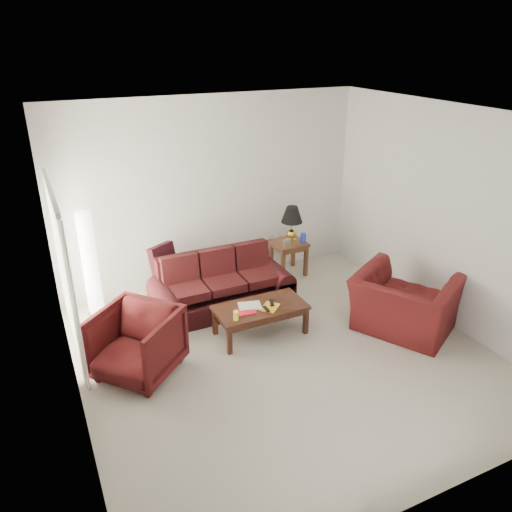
{
  "coord_description": "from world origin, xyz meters",
  "views": [
    {
      "loc": [
        -2.63,
        -4.71,
        3.8
      ],
      "look_at": [
        0.0,
        0.85,
        1.05
      ],
      "focal_mm": 35.0,
      "sensor_mm": 36.0,
      "label": 1
    }
  ],
  "objects_px": {
    "armchair_left": "(136,344)",
    "coffee_table": "(260,320)",
    "armchair_right": "(404,304)",
    "floor_lamp": "(90,264)",
    "sofa": "(222,284)",
    "end_table": "(288,257)"
  },
  "relations": [
    {
      "from": "sofa",
      "to": "armchair_left",
      "type": "xyz_separation_m",
      "value": [
        -1.5,
        -1.0,
        0.0
      ]
    },
    {
      "from": "floor_lamp",
      "to": "coffee_table",
      "type": "bearing_deg",
      "value": -38.36
    },
    {
      "from": "floor_lamp",
      "to": "armchair_left",
      "type": "xyz_separation_m",
      "value": [
        0.23,
        -1.7,
        -0.38
      ]
    },
    {
      "from": "armchair_right",
      "to": "floor_lamp",
      "type": "bearing_deg",
      "value": 29.3
    },
    {
      "from": "sofa",
      "to": "armchair_left",
      "type": "height_order",
      "value": "same"
    },
    {
      "from": "end_table",
      "to": "armchair_right",
      "type": "height_order",
      "value": "armchair_right"
    },
    {
      "from": "sofa",
      "to": "coffee_table",
      "type": "height_order",
      "value": "sofa"
    },
    {
      "from": "floor_lamp",
      "to": "coffee_table",
      "type": "height_order",
      "value": "floor_lamp"
    },
    {
      "from": "coffee_table",
      "to": "end_table",
      "type": "bearing_deg",
      "value": 40.54
    },
    {
      "from": "end_table",
      "to": "armchair_left",
      "type": "distance_m",
      "value": 3.43
    },
    {
      "from": "end_table",
      "to": "sofa",
      "type": "bearing_deg",
      "value": -155.74
    },
    {
      "from": "floor_lamp",
      "to": "armchair_right",
      "type": "relative_size",
      "value": 1.25
    },
    {
      "from": "sofa",
      "to": "coffee_table",
      "type": "relative_size",
      "value": 1.67
    },
    {
      "from": "armchair_left",
      "to": "armchair_right",
      "type": "height_order",
      "value": "armchair_left"
    },
    {
      "from": "end_table",
      "to": "armchair_left",
      "type": "xyz_separation_m",
      "value": [
        -2.99,
        -1.67,
        0.13
      ]
    },
    {
      "from": "floor_lamp",
      "to": "coffee_table",
      "type": "xyz_separation_m",
      "value": [
        1.95,
        -1.55,
        -0.59
      ]
    },
    {
      "from": "armchair_left",
      "to": "coffee_table",
      "type": "distance_m",
      "value": 1.74
    },
    {
      "from": "end_table",
      "to": "floor_lamp",
      "type": "xyz_separation_m",
      "value": [
        -3.22,
        0.02,
        0.51
      ]
    },
    {
      "from": "armchair_right",
      "to": "coffee_table",
      "type": "bearing_deg",
      "value": 38.17
    },
    {
      "from": "floor_lamp",
      "to": "armchair_right",
      "type": "height_order",
      "value": "floor_lamp"
    },
    {
      "from": "armchair_right",
      "to": "coffee_table",
      "type": "relative_size",
      "value": 1.04
    },
    {
      "from": "sofa",
      "to": "armchair_right",
      "type": "relative_size",
      "value": 1.61
    }
  ]
}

